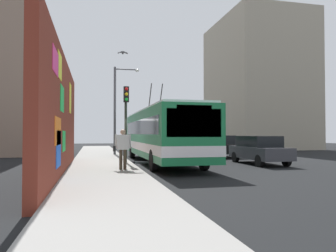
% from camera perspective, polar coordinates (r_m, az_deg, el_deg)
% --- Properties ---
extents(ground_plane, '(80.00, 80.00, 0.00)m').
position_cam_1_polar(ground_plane, '(18.38, -6.54, -6.68)').
color(ground_plane, black).
extents(sidewalk_slab, '(48.00, 3.20, 0.15)m').
position_cam_1_polar(sidewalk_slab, '(18.26, -11.56, -6.46)').
color(sidewalk_slab, gray).
rests_on(sidewalk_slab, ground_plane).
extents(graffiti_wall, '(13.51, 0.32, 4.83)m').
position_cam_1_polar(graffiti_wall, '(14.00, -18.22, 1.61)').
color(graffiti_wall, maroon).
rests_on(graffiti_wall, ground_plane).
extents(building_far_left, '(8.74, 6.10, 12.41)m').
position_cam_1_polar(building_far_left, '(30.62, -26.58, 7.23)').
color(building_far_left, gray).
rests_on(building_far_left, ground_plane).
extents(building_far_right, '(12.24, 9.09, 15.19)m').
position_cam_1_polar(building_far_right, '(40.53, 15.29, 7.04)').
color(building_far_right, '#9E937F').
rests_on(building_far_right, ground_plane).
extents(city_bus, '(12.73, 2.68, 4.85)m').
position_cam_1_polar(city_bus, '(18.91, -1.21, -1.33)').
color(city_bus, '#19723F').
rests_on(city_bus, ground_plane).
extents(parked_car_dark_gray, '(4.35, 1.77, 1.58)m').
position_cam_1_polar(parked_car_dark_gray, '(18.93, 15.67, -3.96)').
color(parked_car_dark_gray, '#38383D').
rests_on(parked_car_dark_gray, ground_plane).
extents(parked_car_black, '(4.91, 1.89, 1.58)m').
position_cam_1_polar(parked_car_black, '(24.56, 8.66, -3.38)').
color(parked_car_black, black).
rests_on(parked_car_black, ground_plane).
extents(parked_car_navy, '(4.39, 1.79, 1.58)m').
position_cam_1_polar(parked_car_navy, '(30.59, 4.21, -2.99)').
color(parked_car_navy, navy).
rests_on(parked_car_navy, ground_plane).
extents(parked_car_champagne, '(4.42, 1.88, 1.58)m').
position_cam_1_polar(parked_car_champagne, '(35.88, 1.59, -2.75)').
color(parked_car_champagne, '#C6B793').
rests_on(parked_car_champagne, ground_plane).
extents(pedestrian_at_curb, '(0.23, 0.77, 1.75)m').
position_cam_1_polar(pedestrian_at_curb, '(14.30, -7.96, -3.45)').
color(pedestrian_at_curb, '#3F3326').
rests_on(pedestrian_at_curb, sidewalk_slab).
extents(traffic_light, '(0.49, 0.28, 4.12)m').
position_cam_1_polar(traffic_light, '(17.61, -7.39, 2.61)').
color(traffic_light, '#2D382D').
rests_on(traffic_light, sidewalk_slab).
extents(street_lamp, '(0.44, 1.94, 6.67)m').
position_cam_1_polar(street_lamp, '(25.18, -8.82, 3.88)').
color(street_lamp, '#4C4C51').
rests_on(street_lamp, sidewalk_slab).
extents(flying_pigeons, '(0.32, 0.55, 0.15)m').
position_cam_1_polar(flying_pigeons, '(18.37, -7.93, 12.60)').
color(flying_pigeons, '#47474C').
extents(curbside_puddle, '(1.57, 1.57, 0.00)m').
position_cam_1_polar(curbside_puddle, '(19.39, -5.09, -6.40)').
color(curbside_puddle, black).
rests_on(curbside_puddle, ground_plane).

